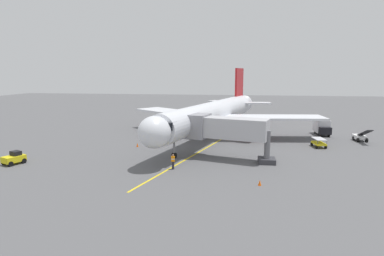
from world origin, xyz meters
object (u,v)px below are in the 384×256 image
object	(u,v)px
tug_portside	(14,158)
safety_cone_nose_left	(260,183)
airplane	(213,114)
ground_crew_marshaller	(173,161)
belt_loader_rear_apron	(360,137)
box_truck_starboard_side	(322,127)
jet_bridge	(222,129)
baggage_cart_near_nose	(319,143)
safety_cone_nose_right	(137,145)

from	to	relation	value
tug_portside	safety_cone_nose_left	distance (m)	28.24
airplane	ground_crew_marshaller	size ratio (longest dim) A/B	23.22
airplane	belt_loader_rear_apron	xyz separation A→B (m)	(-23.02, -1.31, -3.29)
tug_portside	belt_loader_rear_apron	xyz separation A→B (m)	(-44.66, -19.94, 0.01)
airplane	tug_portside	size ratio (longest dim) A/B	14.71
box_truck_starboard_side	jet_bridge	bearing A→B (deg)	48.60
airplane	ground_crew_marshaller	xyz separation A→B (m)	(2.80, 17.91, -3.12)
belt_loader_rear_apron	safety_cone_nose_left	bearing A→B (deg)	54.40
baggage_cart_near_nose	safety_cone_nose_right	distance (m)	26.15
tug_portside	safety_cone_nose_left	world-z (taller)	tug_portside
baggage_cart_near_nose	safety_cone_nose_left	distance (m)	20.11
airplane	ground_crew_marshaller	bearing A→B (deg)	81.11
tug_portside	safety_cone_nose_right	bearing A→B (deg)	-136.30
baggage_cart_near_nose	safety_cone_nose_right	xyz separation A→B (m)	(25.89, 3.67, -0.38)
jet_bridge	box_truck_starboard_side	size ratio (longest dim) A/B	2.43
safety_cone_nose_left	safety_cone_nose_right	size ratio (longest dim) A/B	1.00
tug_portside	safety_cone_nose_left	bearing A→B (deg)	173.36
airplane	belt_loader_rear_apron	distance (m)	23.29
safety_cone_nose_left	safety_cone_nose_right	world-z (taller)	same
box_truck_starboard_side	safety_cone_nose_right	bearing A→B (deg)	25.70
airplane	safety_cone_nose_left	bearing A→B (deg)	106.32
jet_bridge	tug_portside	size ratio (longest dim) A/B	4.24
airplane	box_truck_starboard_side	world-z (taller)	airplane
safety_cone_nose_left	belt_loader_rear_apron	bearing A→B (deg)	-125.60
baggage_cart_near_nose	belt_loader_rear_apron	xyz separation A→B (m)	(-7.35, -5.36, 0.06)
baggage_cart_near_nose	safety_cone_nose_right	size ratio (longest dim) A/B	5.04
box_truck_starboard_side	belt_loader_rear_apron	size ratio (longest dim) A/B	1.01
jet_bridge	tug_portside	bearing A→B (deg)	14.88
safety_cone_nose_left	airplane	bearing A→B (deg)	-73.68
jet_bridge	box_truck_starboard_side	world-z (taller)	jet_bridge
box_truck_starboard_side	safety_cone_nose_right	xyz separation A→B (m)	(28.58, 13.76, -1.11)
jet_bridge	safety_cone_nose_right	size ratio (longest dim) A/B	20.83
airplane	baggage_cart_near_nose	bearing A→B (deg)	165.51
airplane	safety_cone_nose_left	distance (m)	23.12
jet_bridge	safety_cone_nose_right	world-z (taller)	jet_bridge
airplane	belt_loader_rear_apron	size ratio (longest dim) A/B	8.52
airplane	safety_cone_nose_left	size ratio (longest dim) A/B	72.19
jet_bridge	box_truck_starboard_side	distance (m)	24.55
jet_bridge	baggage_cart_near_nose	bearing A→B (deg)	-148.52
jet_bridge	baggage_cart_near_nose	size ratio (longest dim) A/B	4.13
airplane	belt_loader_rear_apron	bearing A→B (deg)	-176.74
jet_bridge	safety_cone_nose_right	bearing A→B (deg)	-20.21
ground_crew_marshaller	belt_loader_rear_apron	world-z (taller)	belt_loader_rear_apron
tug_portside	jet_bridge	bearing A→B (deg)	-165.12
airplane	box_truck_starboard_side	bearing A→B (deg)	-161.81
tug_portside	box_truck_starboard_side	xyz separation A→B (m)	(-40.00, -24.67, 0.68)
belt_loader_rear_apron	safety_cone_nose_right	world-z (taller)	belt_loader_rear_apron
airplane	box_truck_starboard_side	xyz separation A→B (m)	(-18.37, -6.03, -2.62)
ground_crew_marshaller	tug_portside	bearing A→B (deg)	2.19
jet_bridge	baggage_cart_near_nose	world-z (taller)	jet_bridge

